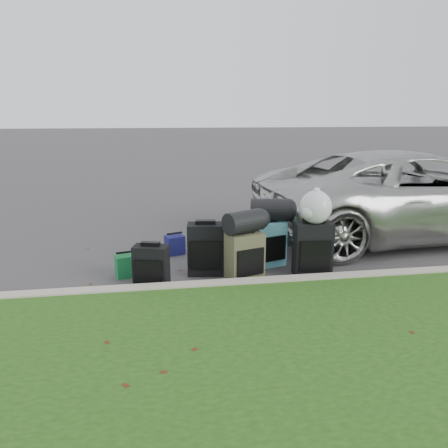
{
  "coord_description": "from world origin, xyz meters",
  "views": [
    {
      "loc": [
        -1.05,
        -5.83,
        2.11
      ],
      "look_at": [
        -0.1,
        0.2,
        0.55
      ],
      "focal_mm": 35.0,
      "sensor_mm": 36.0,
      "label": 1
    }
  ],
  "objects": [
    {
      "name": "suitcase_olive",
      "position": [
        0.04,
        -0.6,
        0.31
      ],
      "size": [
        0.52,
        0.41,
        0.63
      ],
      "primitive_type": "cube",
      "rotation": [
        0.0,
        0.0,
        0.31
      ],
      "color": "#3A3925",
      "rests_on": "ground"
    },
    {
      "name": "suitcase_large_black_left",
      "position": [
        -0.43,
        -0.3,
        0.35
      ],
      "size": [
        0.51,
        0.35,
        0.69
      ],
      "primitive_type": "cube",
      "rotation": [
        0.0,
        0.0,
        -0.13
      ],
      "color": "black",
      "rests_on": "ground"
    },
    {
      "name": "ground",
      "position": [
        0.0,
        0.0,
        0.0
      ],
      "size": [
        120.0,
        120.0,
        0.0
      ],
      "primitive_type": "plane",
      "color": "#383535",
      "rests_on": "ground"
    },
    {
      "name": "curb",
      "position": [
        0.0,
        -1.0,
        0.07
      ],
      "size": [
        120.0,
        0.18,
        0.15
      ],
      "primitive_type": "cube",
      "color": "#9E937F",
      "rests_on": "ground"
    },
    {
      "name": "tote_green",
      "position": [
        -1.49,
        -0.25,
        0.15
      ],
      "size": [
        0.3,
        0.27,
        0.29
      ],
      "primitive_type": "cube",
      "rotation": [
        0.0,
        0.0,
        0.27
      ],
      "color": "#186D37",
      "rests_on": "ground"
    },
    {
      "name": "duffel_right",
      "position": [
        0.53,
        -0.04,
        0.79
      ],
      "size": [
        0.61,
        0.42,
        0.32
      ],
      "primitive_type": "cylinder",
      "rotation": [
        0.0,
        1.57,
        -0.2
      ],
      "color": "black",
      "rests_on": "suitcase_teal"
    },
    {
      "name": "suitcase_teal",
      "position": [
        0.49,
        -0.11,
        0.32
      ],
      "size": [
        0.5,
        0.38,
        0.63
      ],
      "primitive_type": "cube",
      "rotation": [
        0.0,
        0.0,
        0.3
      ],
      "color": "teal",
      "rests_on": "ground"
    },
    {
      "name": "suitcase_small_black",
      "position": [
        -1.15,
        -0.64,
        0.26
      ],
      "size": [
        0.47,
        0.34,
        0.53
      ],
      "primitive_type": "cube",
      "rotation": [
        0.0,
        0.0,
        -0.28
      ],
      "color": "black",
      "rests_on": "ground"
    },
    {
      "name": "suitcase_large_black_right",
      "position": [
        0.96,
        -0.6,
        0.36
      ],
      "size": [
        0.51,
        0.34,
        0.73
      ],
      "primitive_type": "cube",
      "rotation": [
        0.0,
        0.0,
        -0.11
      ],
      "color": "black",
      "rests_on": "ground"
    },
    {
      "name": "duffel_left",
      "position": [
        0.04,
        -0.57,
        0.77
      ],
      "size": [
        0.6,
        0.5,
        0.28
      ],
      "primitive_type": "cylinder",
      "rotation": [
        0.0,
        1.57,
        0.49
      ],
      "color": "black",
      "rests_on": "suitcase_olive"
    },
    {
      "name": "suv",
      "position": [
        3.32,
        1.0,
        0.75
      ],
      "size": [
        5.5,
        2.78,
        1.49
      ],
      "primitive_type": "imported",
      "rotation": [
        0.0,
        0.0,
        1.63
      ],
      "color": "#B7B7B2",
      "rests_on": "ground"
    },
    {
      "name": "trash_bag",
      "position": [
        0.96,
        -0.61,
        0.93
      ],
      "size": [
        0.42,
        0.42,
        0.42
      ],
      "primitive_type": "sphere",
      "color": "silver",
      "rests_on": "suitcase_large_black_right"
    },
    {
      "name": "tote_navy",
      "position": [
        -0.8,
        0.61,
        0.14
      ],
      "size": [
        0.32,
        0.29,
        0.29
      ],
      "primitive_type": "cube",
      "rotation": [
        0.0,
        0.0,
        0.32
      ],
      "color": "navy",
      "rests_on": "ground"
    }
  ]
}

